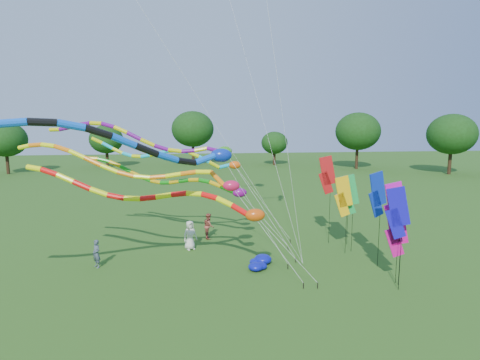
{
  "coord_description": "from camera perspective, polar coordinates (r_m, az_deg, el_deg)",
  "views": [
    {
      "loc": [
        -3.46,
        -16.09,
        7.95
      ],
      "look_at": [
        -0.82,
        4.7,
        4.8
      ],
      "focal_mm": 30.0,
      "sensor_mm": 36.0,
      "label": 1
    }
  ],
  "objects": [
    {
      "name": "person_b",
      "position": [
        23.39,
        -19.75,
        -9.84
      ],
      "size": [
        0.65,
        0.66,
        1.54
      ],
      "primitive_type": "imported",
      "rotation": [
        0.0,
        0.0,
        -0.84
      ],
      "color": "#414C5B",
      "rests_on": "ground"
    },
    {
      "name": "banner_pole_violet",
      "position": [
        26.26,
        14.64,
        -2.17
      ],
      "size": [
        1.13,
        0.44,
        4.45
      ],
      "rotation": [
        0.0,
        0.0,
        -0.32
      ],
      "color": "black",
      "rests_on": "ground"
    },
    {
      "name": "banner_pole_magenta_a",
      "position": [
        20.53,
        21.16,
        -3.65
      ],
      "size": [
        1.16,
        0.15,
        5.08
      ],
      "rotation": [
        0.0,
        0.0,
        -0.06
      ],
      "color": "black",
      "rests_on": "ground"
    },
    {
      "name": "ground",
      "position": [
        18.27,
        4.62,
        -17.27
      ],
      "size": [
        160.0,
        160.0,
        0.0
      ],
      "primitive_type": "plane",
      "color": "#235616",
      "rests_on": "ground"
    },
    {
      "name": "banner_pole_magenta_b",
      "position": [
        20.65,
        21.33,
        -6.9
      ],
      "size": [
        1.16,
        0.25,
        3.91
      ],
      "rotation": [
        0.0,
        0.0,
        -0.15
      ],
      "color": "black",
      "rests_on": "ground"
    },
    {
      "name": "tree_ring",
      "position": [
        15.33,
        14.73,
        -1.21
      ],
      "size": [
        121.75,
        117.71,
        9.46
      ],
      "color": "#382314",
      "rests_on": "ground"
    },
    {
      "name": "tube_kite_green",
      "position": [
        25.65,
        -8.2,
        -0.12
      ],
      "size": [
        12.42,
        4.34,
        6.12
      ],
      "rotation": [
        0.0,
        0.0,
        -0.33
      ],
      "color": "black",
      "rests_on": "ground"
    },
    {
      "name": "tube_kite_cyan",
      "position": [
        25.37,
        -8.25,
        3.19
      ],
      "size": [
        12.31,
        1.94,
        7.32
      ],
      "rotation": [
        0.0,
        0.0,
        -0.11
      ],
      "color": "black",
      "rests_on": "ground"
    },
    {
      "name": "banner_pole_blue_a",
      "position": [
        19.85,
        21.48,
        -4.41
      ],
      "size": [
        1.14,
        0.37,
        4.97
      ],
      "rotation": [
        0.0,
        0.0,
        -0.25
      ],
      "color": "black",
      "rests_on": "ground"
    },
    {
      "name": "tube_kite_orange",
      "position": [
        20.19,
        -13.01,
        1.42
      ],
      "size": [
        13.78,
        4.34,
        7.4
      ],
      "rotation": [
        0.0,
        0.0,
        -0.32
      ],
      "color": "black",
      "rests_on": "ground"
    },
    {
      "name": "person_a",
      "position": [
        25.13,
        -7.12,
        -7.79
      ],
      "size": [
        1.05,
        0.92,
        1.81
      ],
      "primitive_type": "imported",
      "rotation": [
        0.0,
        0.0,
        0.48
      ],
      "color": "silver",
      "rests_on": "ground"
    },
    {
      "name": "person_c",
      "position": [
        27.31,
        -4.46,
        -6.52
      ],
      "size": [
        0.67,
        0.86,
        1.73
      ],
      "primitive_type": "imported",
      "rotation": [
        0.0,
        0.0,
        1.59
      ],
      "color": "#9B4838",
      "rests_on": "ground"
    },
    {
      "name": "blue_nylon_heap",
      "position": [
        22.29,
        3.13,
        -11.74
      ],
      "size": [
        1.39,
        1.45,
        0.47
      ],
      "color": "#0C139E",
      "rests_on": "ground"
    },
    {
      "name": "tube_kite_blue",
      "position": [
        16.72,
        -18.18,
        4.99
      ],
      "size": [
        16.03,
        6.49,
        8.82
      ],
      "rotation": [
        0.0,
        0.0,
        0.41
      ],
      "color": "black",
      "rests_on": "ground"
    },
    {
      "name": "banner_pole_blue_b",
      "position": [
        22.47,
        18.95,
        -1.99
      ],
      "size": [
        1.15,
        0.36,
        5.29
      ],
      "rotation": [
        0.0,
        0.0,
        0.24
      ],
      "color": "black",
      "rests_on": "ground"
    },
    {
      "name": "tube_kite_red",
      "position": [
        19.93,
        -9.82,
        -2.56
      ],
      "size": [
        13.76,
        3.59,
        6.29
      ],
      "rotation": [
        0.0,
        0.0,
        -0.29
      ],
      "color": "black",
      "rests_on": "ground"
    },
    {
      "name": "banner_pole_green",
      "position": [
        24.89,
        15.27,
        -2.05
      ],
      "size": [
        1.13,
        0.43,
        4.77
      ],
      "rotation": [
        0.0,
        0.0,
        -0.31
      ],
      "color": "black",
      "rests_on": "ground"
    },
    {
      "name": "banner_pole_orange",
      "position": [
        24.4,
        14.48,
        -2.29
      ],
      "size": [
        1.16,
        0.1,
        4.74
      ],
      "rotation": [
        0.0,
        0.0,
        -0.01
      ],
      "color": "black",
      "rests_on": "ground"
    },
    {
      "name": "banner_pole_red",
      "position": [
        26.08,
        12.28,
        0.65
      ],
      "size": [
        1.16,
        0.15,
        5.73
      ],
      "rotation": [
        0.0,
        0.0,
        -0.06
      ],
      "color": "black",
      "rests_on": "ground"
    },
    {
      "name": "tube_kite_purple",
      "position": [
        22.9,
        -11.81,
        5.47
      ],
      "size": [
        13.66,
        3.68,
        8.45
      ],
      "rotation": [
        0.0,
        0.0,
        -0.24
      ],
      "color": "black",
      "rests_on": "ground"
    }
  ]
}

